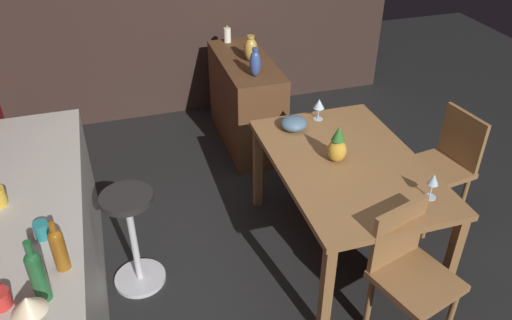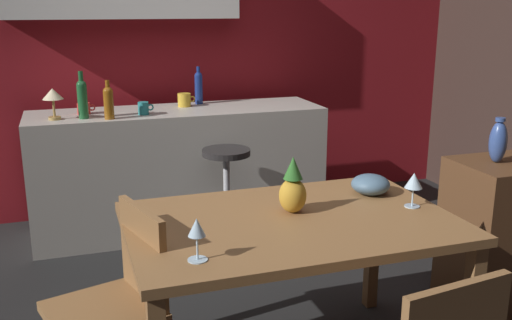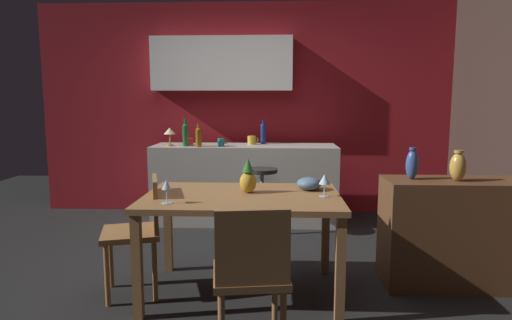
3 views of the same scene
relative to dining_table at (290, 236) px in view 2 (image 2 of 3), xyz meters
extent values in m
cube|color=maroon|center=(-0.12, 2.46, 0.64)|extent=(5.20, 0.10, 2.60)
cube|color=olive|center=(0.00, 0.00, 0.06)|extent=(1.40, 0.92, 0.04)
cube|color=olive|center=(-0.65, 0.41, -0.31)|extent=(0.06, 0.06, 0.70)
cube|color=olive|center=(0.65, 0.41, -0.31)|extent=(0.06, 0.06, 0.70)
cube|color=#B2ADA3|center=(-0.11, 1.92, -0.21)|extent=(2.10, 0.60, 0.90)
cube|color=olive|center=(-0.81, -0.05, -0.20)|extent=(0.50, 0.50, 0.04)
cube|color=olive|center=(-0.63, 0.00, 0.00)|extent=(0.14, 0.37, 0.40)
cylinder|color=#262323|center=(0.10, 1.40, 0.03)|extent=(0.32, 0.32, 0.04)
cylinder|color=silver|center=(0.10, 1.40, -0.31)|extent=(0.04, 0.04, 0.67)
cylinder|color=silver|center=(0.10, 1.40, -0.64)|extent=(0.34, 0.34, 0.03)
cylinder|color=silver|center=(0.58, -0.03, 0.08)|extent=(0.07, 0.07, 0.00)
cylinder|color=silver|center=(0.58, -0.03, 0.13)|extent=(0.01, 0.01, 0.09)
cone|color=silver|center=(0.58, -0.03, 0.21)|extent=(0.08, 0.08, 0.07)
cylinder|color=silver|center=(-0.47, -0.29, 0.08)|extent=(0.07, 0.07, 0.00)
cylinder|color=silver|center=(-0.47, -0.29, 0.13)|extent=(0.01, 0.01, 0.09)
cone|color=silver|center=(-0.47, -0.29, 0.21)|extent=(0.06, 0.06, 0.07)
ellipsoid|color=gold|center=(0.04, 0.07, 0.16)|extent=(0.12, 0.12, 0.15)
cone|color=#2D6B28|center=(0.04, 0.07, 0.29)|extent=(0.09, 0.09, 0.10)
ellipsoid|color=slate|center=(0.49, 0.19, 0.13)|extent=(0.19, 0.19, 0.10)
cylinder|color=navy|center=(0.09, 2.12, 0.35)|extent=(0.06, 0.06, 0.21)
sphere|color=navy|center=(0.09, 2.12, 0.45)|extent=(0.06, 0.06, 0.06)
cylinder|color=navy|center=(0.09, 2.12, 0.50)|extent=(0.03, 0.03, 0.05)
cylinder|color=#8C5114|center=(-0.61, 1.70, 0.33)|extent=(0.06, 0.06, 0.18)
sphere|color=#8C5114|center=(-0.61, 1.70, 0.42)|extent=(0.06, 0.06, 0.06)
cylinder|color=#8C5114|center=(-0.61, 1.70, 0.47)|extent=(0.03, 0.03, 0.06)
cylinder|color=#1E592D|center=(-0.77, 1.78, 0.35)|extent=(0.07, 0.07, 0.22)
sphere|color=#1E592D|center=(-0.77, 1.78, 0.46)|extent=(0.07, 0.07, 0.07)
cylinder|color=#1E592D|center=(-0.77, 1.78, 0.52)|extent=(0.03, 0.03, 0.07)
cylinder|color=teal|center=(-0.38, 1.80, 0.28)|extent=(0.07, 0.07, 0.09)
torus|color=teal|center=(-0.33, 1.80, 0.29)|extent=(0.05, 0.01, 0.05)
cylinder|color=red|center=(-0.76, 1.94, 0.28)|extent=(0.09, 0.09, 0.08)
torus|color=red|center=(-0.71, 1.94, 0.28)|extent=(0.05, 0.01, 0.05)
cylinder|color=gold|center=(-0.04, 2.03, 0.29)|extent=(0.10, 0.10, 0.10)
torus|color=gold|center=(0.02, 2.03, 0.29)|extent=(0.05, 0.01, 0.05)
cylinder|color=#A58447|center=(-0.95, 1.80, 0.25)|extent=(0.08, 0.08, 0.02)
cylinder|color=#A58447|center=(-0.95, 1.80, 0.32)|extent=(0.02, 0.02, 0.11)
cone|color=beige|center=(-0.95, 1.80, 0.41)|extent=(0.13, 0.13, 0.07)
ellipsoid|color=#334C8C|center=(1.26, 0.24, 0.27)|extent=(0.09, 0.09, 0.22)
cylinder|color=#334C8C|center=(1.26, 0.24, 0.39)|extent=(0.05, 0.05, 0.02)
camera|label=1|loc=(-2.42, 1.36, 1.90)|focal=35.79mm
camera|label=2|loc=(-0.88, -2.17, 0.97)|focal=40.61mm
camera|label=3|loc=(0.23, -3.05, 0.75)|focal=30.54mm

